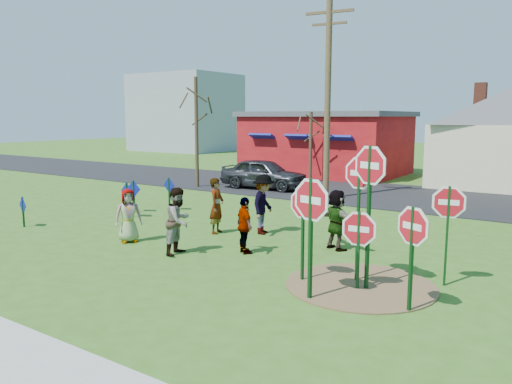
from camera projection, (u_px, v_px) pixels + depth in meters
ground at (222, 246)px, 13.97m from camera, size 120.00×120.00×0.00m
road at (372, 193)px, 23.42m from camera, size 120.00×7.50×0.04m
dirt_patch at (360, 285)px, 10.67m from camera, size 3.20×3.20×0.03m
red_building at (327, 143)px, 31.49m from camera, size 9.40×7.69×3.90m
distant_building at (186, 113)px, 53.42m from camera, size 10.00×8.00×8.00m
stop_sign_a at (311, 211)px, 9.64m from camera, size 1.12×0.27×2.57m
stop_sign_b at (359, 187)px, 10.70m from camera, size 0.95×0.16×2.87m
stop_sign_c at (370, 184)px, 10.14m from camera, size 1.04×0.39×3.16m
stop_sign_d at (448, 211)px, 10.47m from camera, size 0.92×0.21×2.28m
stop_sign_e at (359, 234)px, 10.28m from camera, size 0.99×0.13×1.79m
stop_sign_f at (413, 234)px, 9.04m from camera, size 0.89×0.44×2.12m
stop_sign_g at (303, 213)px, 10.80m from camera, size 0.92×0.15×2.20m
blue_diamond_a at (23, 209)px, 16.28m from camera, size 0.57×0.14×1.01m
blue_diamond_b at (127, 196)px, 17.75m from camera, size 0.66×0.07×1.28m
blue_diamond_c at (134, 193)px, 18.77m from camera, size 0.66×0.07×1.23m
blue_diamond_d at (169, 190)px, 19.08m from camera, size 0.60×0.06×1.30m
person_a at (128, 216)px, 14.31m from camera, size 0.83×0.91×1.56m
person_b at (217, 206)px, 15.40m from camera, size 0.56×0.71×1.73m
person_c at (179, 221)px, 13.06m from camera, size 0.82×0.97×1.77m
person_d at (263, 204)px, 15.31m from camera, size 0.96×1.33×1.85m
person_e at (245, 225)px, 13.10m from camera, size 0.94×0.80×1.51m
person_f at (337, 220)px, 13.51m from camera, size 1.59×1.11×1.65m
suv at (264, 174)px, 24.82m from camera, size 4.49×2.08×1.49m
utility_pole at (328, 96)px, 21.18m from camera, size 2.06×0.39×8.45m
bare_tree_west at (196, 117)px, 25.04m from camera, size 1.80×1.80×5.56m
bare_tree_east at (311, 137)px, 27.08m from camera, size 1.80×1.80×3.85m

